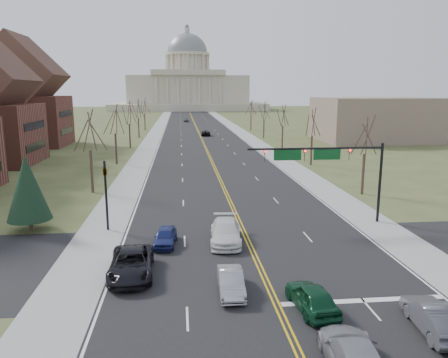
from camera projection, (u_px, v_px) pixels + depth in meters
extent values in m
plane|color=#3E4924|center=(273.00, 297.00, 25.31)|extent=(600.00, 600.00, 0.00)
cube|color=black|center=(197.00, 129.00, 132.54)|extent=(20.00, 380.00, 0.01)
cube|color=black|center=(255.00, 258.00, 31.16)|extent=(120.00, 14.00, 0.01)
cube|color=gray|center=(157.00, 130.00, 131.37)|extent=(4.00, 380.00, 0.03)
cube|color=gray|center=(236.00, 129.00, 133.71)|extent=(4.00, 380.00, 0.03)
cube|color=gold|center=(197.00, 129.00, 132.54)|extent=(0.42, 380.00, 0.01)
cube|color=silver|center=(165.00, 130.00, 131.58)|extent=(0.15, 380.00, 0.01)
cube|color=silver|center=(229.00, 129.00, 133.50)|extent=(0.15, 380.00, 0.01)
cube|color=silver|center=(363.00, 300.00, 24.82)|extent=(9.50, 0.50, 0.01)
cube|color=#BCB29D|center=(188.00, 106.00, 268.62)|extent=(90.00, 60.00, 4.00)
cube|color=#BCB29D|center=(188.00, 90.00, 266.61)|extent=(70.00, 40.00, 16.00)
cube|color=#BCB29D|center=(188.00, 72.00, 244.72)|extent=(42.00, 3.00, 3.00)
cylinder|color=#BCB29D|center=(188.00, 66.00, 263.81)|extent=(24.00, 24.00, 12.00)
cylinder|color=#BCB29D|center=(187.00, 54.00, 262.44)|extent=(27.00, 27.00, 1.60)
ellipsoid|color=slate|center=(187.00, 53.00, 262.28)|extent=(24.00, 24.00, 22.80)
cylinder|color=#BCB29D|center=(187.00, 30.00, 259.70)|extent=(3.20, 3.20, 3.00)
sphere|color=slate|center=(187.00, 26.00, 259.24)|extent=(2.40, 2.40, 2.40)
cylinder|color=black|center=(380.00, 183.00, 38.97)|extent=(0.24, 0.24, 7.20)
cylinder|color=black|center=(316.00, 148.00, 37.74)|extent=(12.00, 0.18, 0.18)
imported|color=black|center=(349.00, 154.00, 38.15)|extent=(0.35, 0.40, 1.10)
sphere|color=#FF0C0C|center=(350.00, 150.00, 37.93)|extent=(0.18, 0.18, 0.18)
imported|color=black|center=(304.00, 155.00, 37.76)|extent=(0.35, 0.40, 1.10)
sphere|color=#FF0C0C|center=(305.00, 151.00, 37.54)|extent=(0.18, 0.18, 0.18)
imported|color=black|center=(265.00, 155.00, 37.41)|extent=(0.35, 0.40, 1.10)
sphere|color=#FF0C0C|center=(265.00, 152.00, 37.20)|extent=(0.18, 0.18, 0.18)
cube|color=#0C4C1E|center=(327.00, 155.00, 37.95)|extent=(2.40, 0.12, 0.90)
cube|color=#0C4C1E|center=(288.00, 155.00, 37.61)|extent=(2.40, 0.12, 0.90)
cylinder|color=black|center=(106.00, 196.00, 36.75)|extent=(0.20, 0.20, 6.00)
imported|color=black|center=(105.00, 170.00, 36.30)|extent=(0.32, 0.36, 0.99)
cylinder|color=#362920|center=(363.00, 174.00, 49.75)|extent=(0.32, 0.32, 4.68)
cylinder|color=#362920|center=(92.00, 172.00, 50.59)|extent=(0.32, 0.32, 4.95)
cylinder|color=#362920|center=(311.00, 150.00, 69.25)|extent=(0.32, 0.32, 4.68)
cylinder|color=#362920|center=(116.00, 149.00, 70.09)|extent=(0.32, 0.32, 4.95)
cylinder|color=#362920|center=(282.00, 137.00, 88.75)|extent=(0.32, 0.32, 4.68)
cylinder|color=#362920|center=(130.00, 136.00, 89.59)|extent=(0.32, 0.32, 4.95)
cylinder|color=#362920|center=(264.00, 129.00, 108.24)|extent=(0.32, 0.32, 4.68)
cylinder|color=#362920|center=(139.00, 128.00, 109.08)|extent=(0.32, 0.32, 4.95)
cylinder|color=#362920|center=(251.00, 123.00, 127.74)|extent=(0.32, 0.32, 4.68)
cylinder|color=#362920|center=(145.00, 122.00, 128.58)|extent=(0.32, 0.32, 4.95)
cylinder|color=#362920|center=(31.00, 225.00, 37.10)|extent=(0.36, 0.36, 1.00)
cone|color=black|center=(27.00, 188.00, 36.45)|extent=(3.64, 3.64, 5.50)
cube|color=black|center=(36.00, 146.00, 70.70)|extent=(0.10, 9.80, 1.20)
cube|color=black|center=(35.00, 125.00, 70.03)|extent=(0.10, 9.80, 1.20)
cube|color=brown|center=(25.00, 121.00, 92.68)|extent=(17.00, 14.00, 10.50)
cube|color=#4F3327|center=(21.00, 75.00, 90.78)|extent=(17.00, 14.28, 17.00)
cube|color=black|center=(67.00, 131.00, 93.94)|extent=(0.10, 9.80, 1.20)
cube|color=black|center=(66.00, 113.00, 93.20)|extent=(0.10, 9.80, 1.20)
cube|color=#7F655A|center=(373.00, 119.00, 102.31)|extent=(25.00, 20.00, 10.00)
imported|color=#0D3A22|center=(312.00, 297.00, 23.59)|extent=(2.25, 4.61, 1.51)
imported|color=#484A50|center=(434.00, 317.00, 21.51)|extent=(2.08, 4.77, 1.53)
imported|color=#96979D|center=(354.00, 357.00, 18.23)|extent=(2.84, 5.79, 1.62)
imported|color=#93949A|center=(231.00, 282.00, 25.65)|extent=(1.52, 4.12, 1.35)
imported|color=black|center=(131.00, 264.00, 28.00)|extent=(2.91, 5.97, 1.64)
imported|color=white|center=(226.00, 232.00, 34.17)|extent=(2.86, 5.97, 1.68)
imported|color=navy|center=(165.00, 237.00, 33.58)|extent=(1.94, 4.08, 1.35)
imported|color=black|center=(206.00, 133.00, 113.98)|extent=(2.48, 5.12, 1.40)
imported|color=#515359|center=(186.00, 120.00, 163.77)|extent=(2.10, 4.44, 1.47)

